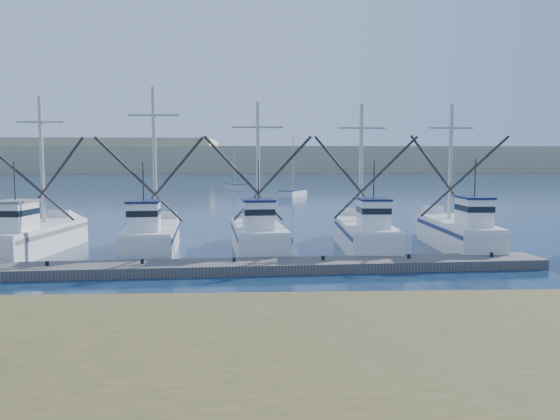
% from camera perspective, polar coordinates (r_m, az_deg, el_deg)
% --- Properties ---
extents(ground, '(500.00, 500.00, 0.00)m').
position_cam_1_polar(ground, '(19.06, 6.47, -9.81)').
color(ground, '#0C1D37').
rests_on(ground, ground).
extents(floating_dock, '(32.44, 4.27, 0.43)m').
position_cam_1_polar(floating_dock, '(24.46, -9.51, -5.96)').
color(floating_dock, '#67615C').
rests_on(floating_dock, ground).
extents(dune_ridge, '(360.00, 60.00, 10.00)m').
position_cam_1_polar(dune_ridge, '(228.19, -1.74, 5.26)').
color(dune_ridge, tan).
rests_on(dune_ridge, ground).
extents(trawler_fleet, '(31.41, 8.58, 9.17)m').
position_cam_1_polar(trawler_fleet, '(29.33, -8.74, -2.62)').
color(trawler_fleet, white).
rests_on(trawler_fleet, ground).
extents(sailboat_near, '(4.16, 6.20, 8.10)m').
position_cam_1_polar(sailboat_near, '(72.95, 1.37, 1.75)').
color(sailboat_near, white).
rests_on(sailboat_near, ground).
extents(sailboat_far, '(3.64, 6.18, 8.10)m').
position_cam_1_polar(sailboat_far, '(91.15, -4.76, 2.44)').
color(sailboat_far, white).
rests_on(sailboat_far, ground).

